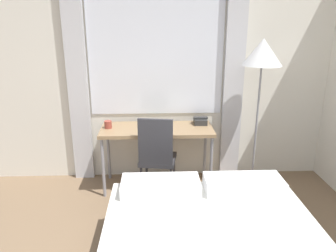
% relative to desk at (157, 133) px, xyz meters
% --- Properties ---
extents(wall_back_with_window, '(4.93, 0.13, 2.70)m').
position_rel_desk_xyz_m(wall_back_with_window, '(0.16, 0.35, 0.66)').
color(wall_back_with_window, silver).
rests_on(wall_back_with_window, ground_plane).
extents(desk, '(1.32, 0.55, 0.76)m').
position_rel_desk_xyz_m(desk, '(0.00, 0.00, 0.00)').
color(desk, '#937551').
rests_on(desk, ground_plane).
extents(desk_chair, '(0.46, 0.46, 0.98)m').
position_rel_desk_xyz_m(desk_chair, '(-0.00, -0.25, -0.17)').
color(desk_chair, '#333338').
rests_on(desk_chair, ground_plane).
extents(standing_lamp, '(0.44, 0.44, 1.79)m').
position_rel_desk_xyz_m(standing_lamp, '(1.17, -0.08, 0.86)').
color(standing_lamp, '#4C4C51').
rests_on(standing_lamp, ground_plane).
extents(telephone, '(0.17, 0.18, 0.09)m').
position_rel_desk_xyz_m(telephone, '(0.53, 0.13, 0.10)').
color(telephone, '#2D2D2D').
rests_on(telephone, desk).
extents(book, '(0.29, 0.23, 0.02)m').
position_rel_desk_xyz_m(book, '(-0.01, 0.02, 0.08)').
color(book, '#33664C').
rests_on(book, desk).
extents(mug, '(0.09, 0.09, 0.09)m').
position_rel_desk_xyz_m(mug, '(-0.57, 0.01, 0.11)').
color(mug, '#993F33').
rests_on(mug, desk).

